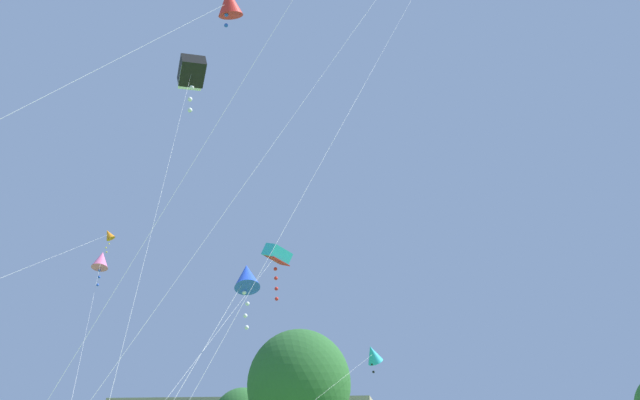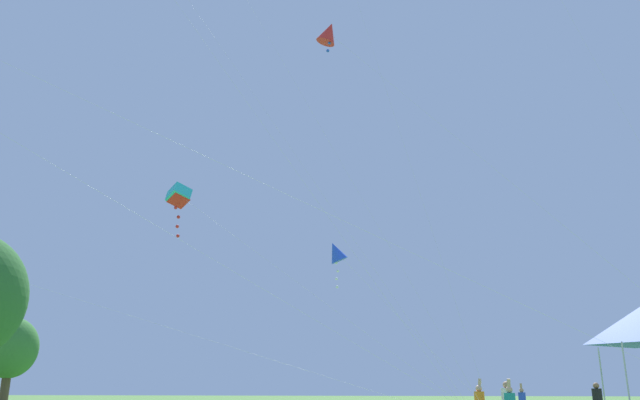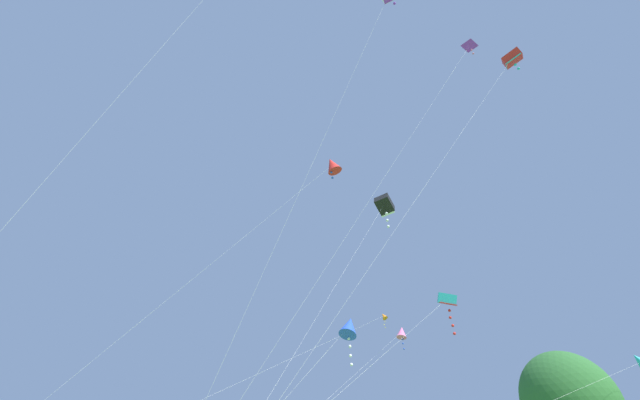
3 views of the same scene
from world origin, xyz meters
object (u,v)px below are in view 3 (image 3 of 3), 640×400
(kite_red_diamond_3, at_px, (332,165))
(kite_blue_diamond_10, at_px, (349,327))
(kite_purple_delta_2, at_px, (468,49))
(kite_cyan_box_6, at_px, (447,300))
(kite_orange_diamond_8, at_px, (382,317))
(kite_pink_diamond_9, at_px, (402,332))
(kite_red_box_0, at_px, (512,59))
(kite_black_box_5, at_px, (384,205))

(kite_red_diamond_3, height_order, kite_blue_diamond_10, kite_red_diamond_3)
(kite_purple_delta_2, xyz_separation_m, kite_red_diamond_3, (-7.53, -7.06, -8.68))
(kite_cyan_box_6, relative_size, kite_blue_diamond_10, 1.80)
(kite_red_diamond_3, distance_m, kite_orange_diamond_8, 14.74)
(kite_orange_diamond_8, distance_m, kite_pink_diamond_9, 4.60)
(kite_red_box_0, distance_m, kite_cyan_box_6, 20.59)
(kite_purple_delta_2, distance_m, kite_red_diamond_3, 13.48)
(kite_pink_diamond_9, distance_m, kite_blue_diamond_10, 19.72)
(kite_red_box_0, bearing_deg, kite_red_diamond_3, -123.66)
(kite_black_box_5, distance_m, kite_orange_diamond_8, 9.45)
(kite_red_diamond_3, xyz_separation_m, kite_orange_diamond_8, (-8.92, 10.42, -5.38))
(kite_purple_delta_2, height_order, kite_orange_diamond_8, kite_purple_delta_2)
(kite_red_diamond_3, relative_size, kite_black_box_5, 0.88)
(kite_cyan_box_6, height_order, kite_blue_diamond_10, kite_cyan_box_6)
(kite_purple_delta_2, xyz_separation_m, kite_pink_diamond_9, (-18.67, 7.38, -14.17))
(kite_red_diamond_3, bearing_deg, kite_pink_diamond_9, 127.66)
(kite_red_box_0, height_order, kite_orange_diamond_8, kite_red_box_0)
(kite_orange_diamond_8, distance_m, kite_blue_diamond_10, 15.47)
(kite_red_box_0, distance_m, kite_pink_diamond_9, 25.36)
(kite_cyan_box_6, bearing_deg, kite_blue_diamond_10, -85.58)
(kite_red_diamond_3, height_order, kite_pink_diamond_9, kite_red_diamond_3)
(kite_red_diamond_3, bearing_deg, kite_blue_diamond_10, -4.84)
(kite_black_box_5, height_order, kite_blue_diamond_10, kite_black_box_5)
(kite_black_box_5, distance_m, kite_blue_diamond_10, 16.27)
(kite_purple_delta_2, bearing_deg, kite_red_diamond_3, -136.82)
(kite_red_box_0, relative_size, kite_purple_delta_2, 1.08)
(kite_black_box_5, bearing_deg, kite_blue_diamond_10, -56.22)
(kite_red_box_0, relative_size, kite_blue_diamond_10, 3.68)
(kite_red_diamond_3, xyz_separation_m, kite_black_box_5, (-4.25, 8.00, 2.47))
(kite_pink_diamond_9, xyz_separation_m, kite_blue_diamond_10, (12.31, -14.54, -5.08))
(kite_purple_delta_2, distance_m, kite_blue_diamond_10, 21.50)
(kite_orange_diamond_8, xyz_separation_m, kite_blue_diamond_10, (10.09, -10.52, -5.19))
(kite_purple_delta_2, bearing_deg, kite_cyan_box_6, 177.47)
(kite_red_diamond_3, distance_m, kite_pink_diamond_9, 19.05)
(kite_purple_delta_2, relative_size, kite_cyan_box_6, 1.88)
(kite_orange_diamond_8, bearing_deg, kite_cyan_box_6, -17.81)
(kite_blue_diamond_10, bearing_deg, kite_pink_diamond_9, 130.26)
(kite_cyan_box_6, bearing_deg, kite_red_box_0, 32.87)
(kite_black_box_5, distance_m, kite_pink_diamond_9, 12.34)
(kite_blue_diamond_10, bearing_deg, kite_purple_delta_2, 48.39)
(kite_red_box_0, height_order, kite_red_diamond_3, kite_red_box_0)
(kite_red_diamond_3, bearing_deg, kite_cyan_box_6, 85.42)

